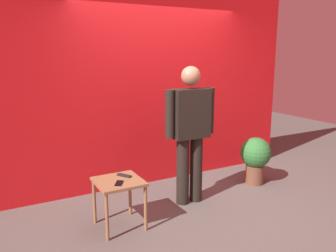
{
  "coord_description": "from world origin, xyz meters",
  "views": [
    {
      "loc": [
        -2.26,
        -3.17,
        1.88
      ],
      "look_at": [
        -0.23,
        0.55,
        0.98
      ],
      "focal_mm": 36.92,
      "sensor_mm": 36.0,
      "label": 1
    }
  ],
  "objects_px": {
    "standing_person": "(190,128)",
    "side_table": "(119,188)",
    "tv_remote": "(124,175)",
    "potted_plant": "(256,157)",
    "cell_phone": "(119,183)"
  },
  "relations": [
    {
      "from": "standing_person",
      "to": "cell_phone",
      "type": "relative_size",
      "value": 11.97
    },
    {
      "from": "cell_phone",
      "to": "potted_plant",
      "type": "height_order",
      "value": "potted_plant"
    },
    {
      "from": "side_table",
      "to": "potted_plant",
      "type": "relative_size",
      "value": 0.78
    },
    {
      "from": "standing_person",
      "to": "tv_remote",
      "type": "bearing_deg",
      "value": -173.66
    },
    {
      "from": "standing_person",
      "to": "potted_plant",
      "type": "distance_m",
      "value": 1.3
    },
    {
      "from": "standing_person",
      "to": "side_table",
      "type": "distance_m",
      "value": 1.16
    },
    {
      "from": "tv_remote",
      "to": "potted_plant",
      "type": "xyz_separation_m",
      "value": [
        2.1,
        0.18,
        -0.14
      ]
    },
    {
      "from": "standing_person",
      "to": "tv_remote",
      "type": "xyz_separation_m",
      "value": [
        -0.92,
        -0.1,
        -0.42
      ]
    },
    {
      "from": "cell_phone",
      "to": "tv_remote",
      "type": "height_order",
      "value": "tv_remote"
    },
    {
      "from": "potted_plant",
      "to": "side_table",
      "type": "bearing_deg",
      "value": -173.14
    },
    {
      "from": "tv_remote",
      "to": "standing_person",
      "type": "bearing_deg",
      "value": -26.12
    },
    {
      "from": "side_table",
      "to": "potted_plant",
      "type": "bearing_deg",
      "value": 6.86
    },
    {
      "from": "side_table",
      "to": "tv_remote",
      "type": "xyz_separation_m",
      "value": [
        0.1,
        0.09,
        0.1
      ]
    },
    {
      "from": "standing_person",
      "to": "potted_plant",
      "type": "height_order",
      "value": "standing_person"
    },
    {
      "from": "side_table",
      "to": "potted_plant",
      "type": "xyz_separation_m",
      "value": [
        2.19,
        0.26,
        -0.04
      ]
    }
  ]
}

